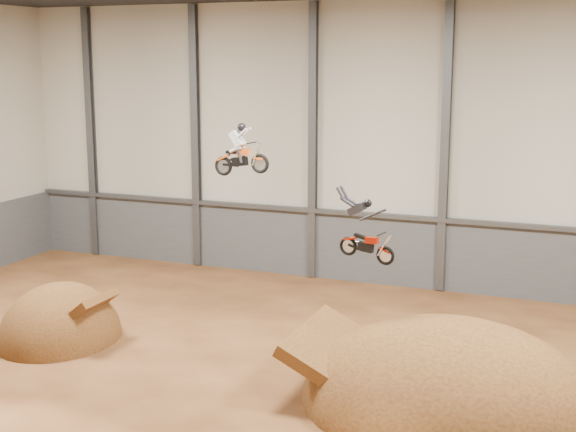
% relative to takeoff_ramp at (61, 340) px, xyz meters
% --- Properties ---
extents(floor, '(40.00, 40.00, 0.00)m').
position_rel_takeoff_ramp_xyz_m(floor, '(9.59, -2.16, 0.00)').
color(floor, '#502C15').
rests_on(floor, ground).
extents(back_wall, '(40.00, 0.10, 14.00)m').
position_rel_takeoff_ramp_xyz_m(back_wall, '(9.59, 12.84, 7.00)').
color(back_wall, beige).
rests_on(back_wall, ground).
extents(lower_band_back, '(39.80, 0.18, 3.50)m').
position_rel_takeoff_ramp_xyz_m(lower_band_back, '(9.59, 12.74, 1.75)').
color(lower_band_back, '#4D5054').
rests_on(lower_band_back, ground).
extents(steel_rail, '(39.80, 0.35, 0.20)m').
position_rel_takeoff_ramp_xyz_m(steel_rail, '(9.59, 12.59, 3.55)').
color(steel_rail, '#47494F').
rests_on(steel_rail, lower_band_back).
extents(steel_column_0, '(0.40, 0.36, 13.90)m').
position_rel_takeoff_ramp_xyz_m(steel_column_0, '(-7.08, 12.64, 7.00)').
color(steel_column_0, '#47494F').
rests_on(steel_column_0, ground).
extents(steel_column_1, '(0.40, 0.36, 13.90)m').
position_rel_takeoff_ramp_xyz_m(steel_column_1, '(-0.41, 12.64, 7.00)').
color(steel_column_1, '#47494F').
rests_on(steel_column_1, ground).
extents(steel_column_2, '(0.40, 0.36, 13.90)m').
position_rel_takeoff_ramp_xyz_m(steel_column_2, '(6.26, 12.64, 7.00)').
color(steel_column_2, '#47494F').
rests_on(steel_column_2, ground).
extents(steel_column_3, '(0.40, 0.36, 13.90)m').
position_rel_takeoff_ramp_xyz_m(steel_column_3, '(12.92, 12.64, 7.00)').
color(steel_column_3, '#47494F').
rests_on(steel_column_3, ground).
extents(takeoff_ramp, '(4.67, 5.39, 4.67)m').
position_rel_takeoff_ramp_xyz_m(takeoff_ramp, '(0.00, 0.00, 0.00)').
color(takeoff_ramp, '#412510').
rests_on(takeoff_ramp, ground).
extents(landing_ramp, '(9.78, 8.65, 5.64)m').
position_rel_takeoff_ramp_xyz_m(landing_ramp, '(15.80, -0.49, 0.00)').
color(landing_ramp, '#412510').
rests_on(landing_ramp, ground).
extents(fmx_rider_a, '(2.70, 1.12, 2.44)m').
position_rel_takeoff_ramp_xyz_m(fmx_rider_a, '(6.84, 2.97, 7.82)').
color(fmx_rider_a, '#D45114').
extents(fmx_rider_b, '(3.04, 1.27, 2.60)m').
position_rel_takeoff_ramp_xyz_m(fmx_rider_b, '(12.70, 0.17, 5.66)').
color(fmx_rider_b, '#A91301').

